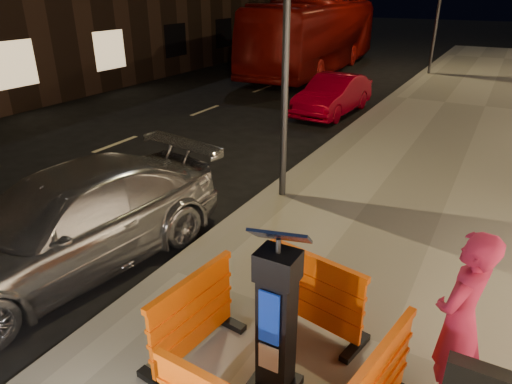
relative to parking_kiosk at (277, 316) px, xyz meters
The scene contains 12 objects.
ground_plane 2.62m from the parking_kiosk, 153.43° to the left, with size 120.00×120.00×0.00m, color black.
sidewalk 1.65m from the parking_kiosk, 52.54° to the left, with size 6.00×60.00×0.15m, color gray.
kerb 2.59m from the parking_kiosk, 153.43° to the left, with size 0.30×60.00×0.15m, color slate.
parking_kiosk is the anchor object (origin of this frame).
barrier_back 1.02m from the parking_kiosk, 90.00° to the left, with size 1.21×0.50×0.95m, color #F75907.
barrier_kerbside 1.02m from the parking_kiosk, behind, with size 1.21×0.50×0.95m, color #F75907.
car_silver 3.79m from the parking_kiosk, 169.39° to the left, with size 1.94×4.78×1.39m, color #B0B0B5.
car_red 11.30m from the parking_kiosk, 107.56° to the left, with size 1.27×3.64×1.20m, color #A00218.
bus_doubledecker 19.48m from the parking_kiosk, 111.33° to the left, with size 2.73×11.67×3.25m, color maroon.
man 1.60m from the parking_kiosk, 26.03° to the left, with size 0.64×0.42×1.75m, color #A21B41.
street_lamp_mid 5.00m from the parking_kiosk, 115.16° to the left, with size 0.12×0.12×6.00m, color #3F3F44.
street_lamp_far 19.30m from the parking_kiosk, 95.74° to the left, with size 0.12×0.12×6.00m, color #3F3F44.
Camera 1 is at (3.59, -4.02, 3.69)m, focal length 32.00 mm.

